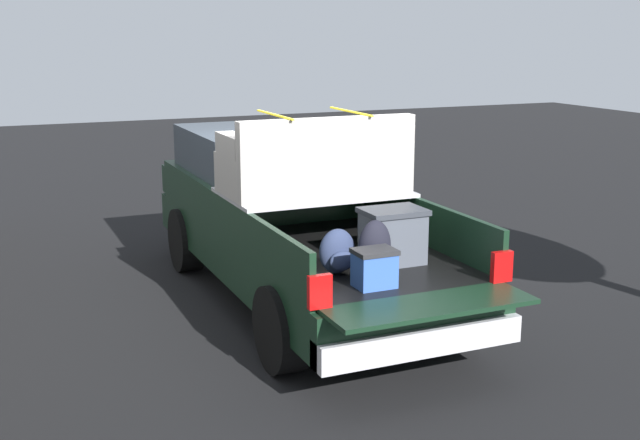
# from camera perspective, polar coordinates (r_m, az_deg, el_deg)

# --- Properties ---
(ground_plane) EXTENTS (40.00, 40.00, 0.00)m
(ground_plane) POSITION_cam_1_polar(r_m,az_deg,el_deg) (9.43, -1.46, -5.74)
(ground_plane) COLOR black
(pickup_truck) EXTENTS (6.05, 2.06, 2.23)m
(pickup_truck) POSITION_cam_1_polar(r_m,az_deg,el_deg) (9.48, -2.30, 0.45)
(pickup_truck) COLOR black
(pickup_truck) RESTS_ON ground_plane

